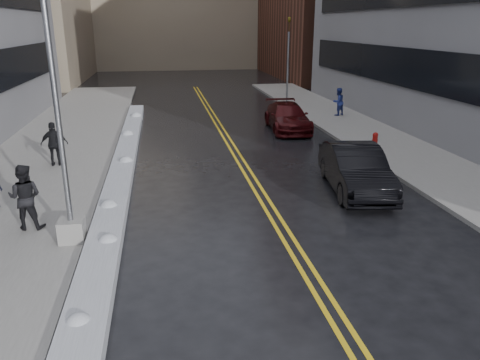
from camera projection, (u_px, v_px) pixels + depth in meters
name	position (u px, v px, depth m)	size (l,w,h in m)	color
ground	(203.00, 272.00, 11.23)	(160.00, 160.00, 0.00)	black
sidewalk_west	(45.00, 164.00, 19.65)	(5.50, 50.00, 0.15)	gray
sidewalk_east	(394.00, 148.00, 22.14)	(4.00, 50.00, 0.15)	gray
lane_line_left	(235.00, 157.00, 20.96)	(0.12, 50.00, 0.01)	gold
lane_line_right	(241.00, 157.00, 21.00)	(0.12, 50.00, 0.01)	gold
snow_ridge	(122.00, 172.00, 18.27)	(0.90, 30.00, 0.34)	silver
lamppost	(63.00, 155.00, 11.78)	(0.65, 0.65, 7.62)	gray
fire_hydrant	(375.00, 139.00, 21.83)	(0.26, 0.26, 0.73)	maroon
traffic_signal	(288.00, 57.00, 33.94)	(0.16, 0.20, 6.00)	gray
pedestrian_b	(25.00, 197.00, 13.01)	(0.91, 0.71, 1.88)	black
pedestrian_d	(54.00, 144.00, 18.93)	(1.05, 0.44, 1.79)	black
pedestrian_east	(338.00, 102.00, 29.49)	(0.84, 0.65, 1.72)	navy
car_black	(356.00, 169.00, 16.45)	(1.72, 4.92, 1.62)	black
car_maroon	(288.00, 117.00, 26.07)	(2.06, 5.08, 1.47)	#3A090B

